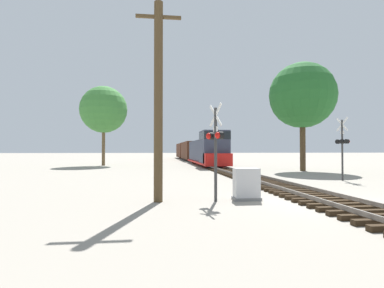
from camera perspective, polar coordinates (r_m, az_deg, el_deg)
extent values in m
plane|color=gray|center=(12.78, 24.49, -10.21)|extent=(400.00, 400.00, 0.00)
cube|color=black|center=(10.58, 32.25, -11.62)|extent=(2.60, 0.22, 0.16)
cube|color=black|center=(11.05, 30.25, -11.18)|extent=(2.60, 0.22, 0.16)
cube|color=black|center=(11.52, 28.43, -10.77)|extent=(2.60, 0.22, 0.16)
cube|color=black|center=(12.01, 26.75, -10.39)|extent=(2.60, 0.22, 0.16)
cube|color=black|center=(12.51, 25.21, -10.03)|extent=(2.60, 0.22, 0.16)
cube|color=black|center=(13.02, 23.80, -9.68)|extent=(2.60, 0.22, 0.16)
cube|color=black|center=(13.53, 22.49, -9.36)|extent=(2.60, 0.22, 0.16)
cube|color=black|center=(14.06, 21.28, -9.06)|extent=(2.60, 0.22, 0.16)
cube|color=black|center=(14.58, 20.16, -8.78)|extent=(2.60, 0.22, 0.16)
cube|color=black|center=(15.12, 19.12, -8.51)|extent=(2.60, 0.22, 0.16)
cube|color=black|center=(15.66, 18.15, -8.26)|extent=(2.60, 0.22, 0.16)
cube|color=black|center=(16.20, 17.25, -8.03)|extent=(2.60, 0.22, 0.16)
cube|color=black|center=(16.74, 16.41, -7.81)|extent=(2.60, 0.22, 0.16)
cube|color=black|center=(17.29, 15.62, -7.60)|extent=(2.60, 0.22, 0.16)
cube|color=black|center=(17.85, 14.88, -7.40)|extent=(2.60, 0.22, 0.16)
cube|color=black|center=(18.40, 14.19, -7.21)|extent=(2.60, 0.22, 0.16)
cube|color=black|center=(18.96, 13.54, -7.03)|extent=(2.60, 0.22, 0.16)
cube|color=black|center=(19.52, 12.92, -6.87)|extent=(2.60, 0.22, 0.16)
cube|color=black|center=(20.09, 12.34, -6.71)|extent=(2.60, 0.22, 0.16)
cube|color=black|center=(20.65, 11.80, -6.56)|extent=(2.60, 0.22, 0.16)
cube|color=black|center=(21.22, 11.28, -6.41)|extent=(2.60, 0.22, 0.16)
cube|color=black|center=(21.79, 10.79, -6.28)|extent=(2.60, 0.22, 0.16)
cube|color=black|center=(22.36, 10.32, -6.15)|extent=(2.60, 0.22, 0.16)
cube|color=black|center=(22.93, 9.88, -6.02)|extent=(2.60, 0.22, 0.16)
cube|color=black|center=(23.50, 9.46, -5.90)|extent=(2.60, 0.22, 0.16)
cube|color=black|center=(24.08, 9.06, -5.79)|extent=(2.60, 0.22, 0.16)
cube|color=black|center=(24.66, 8.68, -5.68)|extent=(2.60, 0.22, 0.16)
cube|color=black|center=(25.23, 8.32, -5.58)|extent=(2.60, 0.22, 0.16)
cube|color=black|center=(25.81, 7.97, -5.48)|extent=(2.60, 0.22, 0.16)
cube|color=black|center=(26.39, 7.64, -5.39)|extent=(2.60, 0.22, 0.16)
cube|color=black|center=(26.97, 7.32, -5.30)|extent=(2.60, 0.22, 0.16)
cube|color=black|center=(27.55, 7.02, -5.21)|extent=(2.60, 0.22, 0.16)
cube|color=black|center=(28.13, 6.73, -5.13)|extent=(2.60, 0.22, 0.16)
cube|color=black|center=(28.72, 6.45, -5.05)|extent=(2.60, 0.22, 0.16)
cube|color=black|center=(29.30, 6.18, -4.97)|extent=(2.60, 0.22, 0.16)
cube|color=black|center=(29.88, 5.92, -4.89)|extent=(2.60, 0.22, 0.16)
cube|color=black|center=(30.47, 5.67, -4.82)|extent=(2.60, 0.22, 0.16)
cube|color=black|center=(31.05, 5.43, -4.75)|extent=(2.60, 0.22, 0.16)
cube|color=slate|center=(12.39, 21.61, -9.42)|extent=(0.07, 160.00, 0.15)
cube|color=slate|center=(13.12, 27.20, -8.90)|extent=(0.07, 160.00, 0.15)
cube|color=#33384C|center=(42.97, 2.01, -1.41)|extent=(2.48, 12.52, 3.05)
cube|color=#33384C|center=(34.33, 4.23, -0.76)|extent=(2.92, 3.94, 3.92)
cube|color=black|center=(34.37, 4.23, 1.54)|extent=(2.95, 3.98, 0.86)
cube|color=red|center=(32.41, 4.89, -2.98)|extent=(2.92, 1.79, 1.37)
cube|color=red|center=(40.35, 2.59, -3.43)|extent=(2.98, 17.53, 0.24)
cube|color=black|center=(34.63, 4.15, -3.69)|extent=(1.58, 2.20, 1.00)
cube|color=black|center=(46.09, 1.42, -3.06)|extent=(1.58, 2.20, 1.00)
cube|color=#4C2819|center=(57.67, -0.23, -1.23)|extent=(2.77, 13.32, 3.28)
cube|color=black|center=(53.40, 0.30, -2.85)|extent=(1.58, 2.20, 0.90)
cube|color=black|center=(62.00, -0.68, -2.62)|extent=(1.58, 2.20, 0.90)
cube|color=#4C2819|center=(72.83, -1.59, -1.22)|extent=(2.77, 13.32, 3.28)
cube|color=black|center=(68.54, -1.26, -2.48)|extent=(1.58, 2.20, 0.90)
cube|color=black|center=(77.16, -1.87, -2.33)|extent=(1.58, 2.20, 0.90)
cylinder|color=#333333|center=(11.91, 4.52, -1.99)|extent=(0.12, 0.12, 3.72)
cube|color=white|center=(11.99, 4.51, 5.48)|extent=(0.34, 0.88, 0.93)
cube|color=white|center=(11.99, 4.51, 5.48)|extent=(0.34, 0.88, 0.93)
cube|color=black|center=(11.92, 4.51, 1.58)|extent=(0.34, 0.83, 0.06)
cylinder|color=black|center=(12.22, 3.67, 1.51)|extent=(0.27, 0.34, 0.30)
sphere|color=red|center=(12.17, 3.27, 1.52)|extent=(0.26, 0.26, 0.26)
cylinder|color=black|center=(11.62, 5.40, 1.65)|extent=(0.27, 0.34, 0.30)
sphere|color=red|center=(11.57, 4.97, 1.66)|extent=(0.26, 0.26, 0.26)
cube|color=white|center=(11.94, 4.51, 2.86)|extent=(0.14, 0.31, 0.20)
cylinder|color=#333333|center=(22.29, 26.71, -1.05)|extent=(0.12, 0.12, 4.05)
cube|color=white|center=(22.35, 26.67, 3.38)|extent=(0.28, 0.90, 0.93)
cube|color=white|center=(22.35, 26.67, 3.38)|extent=(0.28, 0.90, 0.93)
cube|color=black|center=(22.30, 26.70, 0.43)|extent=(0.29, 0.84, 0.06)
cylinder|color=black|center=(22.07, 27.39, 0.45)|extent=(0.26, 0.34, 0.30)
sphere|color=red|center=(22.15, 27.56, 0.44)|extent=(0.26, 0.26, 0.26)
cylinder|color=black|center=(22.30, 26.70, 0.43)|extent=(0.26, 0.34, 0.30)
sphere|color=red|center=(22.37, 26.87, 0.42)|extent=(0.26, 0.26, 0.26)
cylinder|color=black|center=(22.52, 26.02, 0.41)|extent=(0.26, 0.34, 0.30)
sphere|color=red|center=(22.60, 26.19, 0.40)|extent=(0.26, 0.26, 0.26)
cube|color=white|center=(22.32, 26.69, 1.97)|extent=(0.12, 0.32, 0.20)
cube|color=slate|center=(12.52, 10.33, -10.20)|extent=(1.10, 0.66, 0.12)
cube|color=#BCBCBF|center=(12.44, 10.32, -7.26)|extent=(1.00, 0.60, 1.17)
cylinder|color=#4C3A23|center=(12.00, -6.43, 8.10)|extent=(0.35, 0.35, 7.92)
cube|color=#4C3A23|center=(12.97, -6.39, 22.92)|extent=(1.80, 0.12, 0.12)
cylinder|color=#473521|center=(31.12, 20.33, 0.22)|extent=(0.54, 0.54, 5.48)
sphere|color=#236028|center=(31.57, 20.27, 8.71)|extent=(6.40, 6.40, 6.40)
cylinder|color=brown|center=(40.69, -16.51, -0.10)|extent=(0.42, 0.42, 5.50)
sphere|color=#3D7F38|center=(41.03, -16.47, 6.31)|extent=(6.09, 6.09, 6.09)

